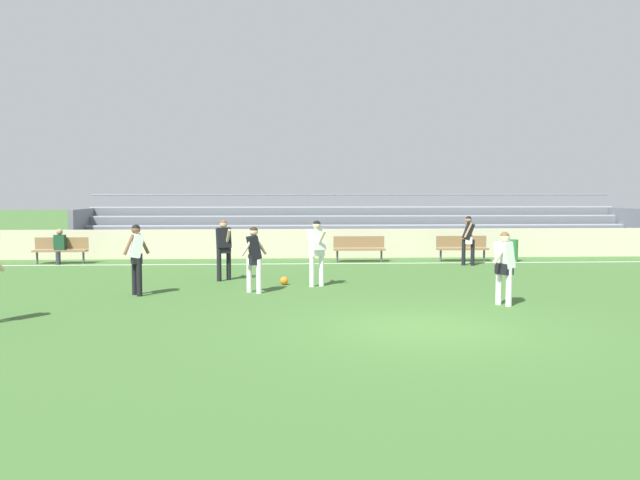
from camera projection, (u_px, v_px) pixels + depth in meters
The scene contains 16 objects.
ground_plane at pixel (422, 328), 11.95m from camera, with size 160.00×160.00×0.00m, color #3D662D.
field_line_sideline at pixel (356, 263), 22.67m from camera, with size 44.00×0.12×0.01m, color white.
sideline_wall at pixel (351, 243), 24.58m from camera, with size 48.00×0.16×1.08m, color beige.
bleacher_stand at pixel (360, 228), 26.95m from camera, with size 22.49×3.28×2.37m.
bench_far_right at pixel (462, 246), 23.34m from camera, with size 1.80×0.40×0.90m.
bench_far_left at pixel (359, 246), 23.14m from camera, with size 1.80×0.40×0.90m.
bench_centre_sideline at pixel (61, 248), 22.56m from camera, with size 1.80×0.40×0.90m.
trash_bin at pixel (510, 251), 23.24m from camera, with size 0.54×0.54×0.79m, color #2D7F3D.
spectator_seated at pixel (60, 244), 22.44m from camera, with size 0.36×0.42×1.21m.
player_dark_overlapping at pixel (224, 244), 18.24m from camera, with size 0.46×0.70×1.69m.
player_white_wide_left at pixel (317, 247), 17.11m from camera, with size 0.50×0.69×1.73m.
player_white_on_ball at pixel (136, 253), 15.60m from camera, with size 0.58×0.48×1.70m.
player_dark_pressing_high at pixel (254, 254), 16.03m from camera, with size 0.66×0.46×1.62m.
player_white_trailing_run at pixel (504, 262), 14.25m from camera, with size 0.68×0.49×1.61m.
player_dark_wide_right at pixel (468, 236), 22.00m from camera, with size 0.45×0.51×1.66m.
soccer_ball at pixel (284, 281), 17.46m from camera, with size 0.22×0.22×0.22m, color orange.
Camera 1 is at (-2.52, -11.67, 2.47)m, focal length 36.92 mm.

